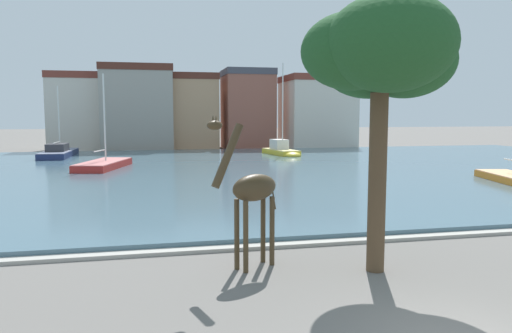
{
  "coord_description": "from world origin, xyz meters",
  "views": [
    {
      "loc": [
        -5.62,
        -7.76,
        4.3
      ],
      "look_at": [
        -1.39,
        11.48,
        2.2
      ],
      "focal_mm": 34.14,
      "sensor_mm": 36.0,
      "label": 1
    }
  ],
  "objects_px": {
    "sailboat_yellow": "(282,151)",
    "sailboat_red": "(107,165)",
    "sailboat_navy": "(60,153)",
    "giraffe_statue": "(251,191)",
    "shade_tree": "(381,54)"
  },
  "relations": [
    {
      "from": "sailboat_yellow",
      "to": "sailboat_red",
      "type": "height_order",
      "value": "sailboat_yellow"
    },
    {
      "from": "giraffe_statue",
      "to": "sailboat_navy",
      "type": "height_order",
      "value": "sailboat_navy"
    },
    {
      "from": "sailboat_yellow",
      "to": "shade_tree",
      "type": "relative_size",
      "value": 1.3
    },
    {
      "from": "giraffe_statue",
      "to": "sailboat_yellow",
      "type": "distance_m",
      "value": 36.01
    },
    {
      "from": "sailboat_yellow",
      "to": "sailboat_red",
      "type": "bearing_deg",
      "value": -152.54
    },
    {
      "from": "sailboat_yellow",
      "to": "shade_tree",
      "type": "xyz_separation_m",
      "value": [
        -7.19,
        -35.49,
        5.29
      ]
    },
    {
      "from": "sailboat_red",
      "to": "giraffe_statue",
      "type": "bearing_deg",
      "value": -77.0
    },
    {
      "from": "giraffe_statue",
      "to": "sailboat_red",
      "type": "bearing_deg",
      "value": 103.0
    },
    {
      "from": "sailboat_yellow",
      "to": "sailboat_red",
      "type": "distance_m",
      "value": 18.5
    },
    {
      "from": "sailboat_red",
      "to": "sailboat_yellow",
      "type": "bearing_deg",
      "value": 27.46
    },
    {
      "from": "sailboat_navy",
      "to": "sailboat_red",
      "type": "distance_m",
      "value": 12.6
    },
    {
      "from": "sailboat_navy",
      "to": "shade_tree",
      "type": "relative_size",
      "value": 1.3
    },
    {
      "from": "sailboat_red",
      "to": "shade_tree",
      "type": "distance_m",
      "value": 29.02
    },
    {
      "from": "sailboat_navy",
      "to": "giraffe_statue",
      "type": "bearing_deg",
      "value": -73.22
    },
    {
      "from": "sailboat_navy",
      "to": "sailboat_yellow",
      "type": "height_order",
      "value": "sailboat_yellow"
    }
  ]
}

